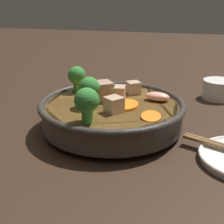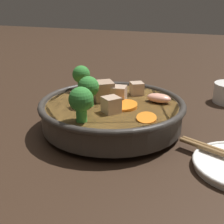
{
  "view_description": "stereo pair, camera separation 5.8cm",
  "coord_description": "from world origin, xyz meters",
  "views": [
    {
      "loc": [
        0.52,
        0.13,
        0.24
      ],
      "look_at": [
        0.0,
        0.0,
        0.03
      ],
      "focal_mm": 50.0,
      "sensor_mm": 36.0,
      "label": 1
    },
    {
      "loc": [
        0.5,
        0.19,
        0.24
      ],
      "look_at": [
        0.0,
        0.0,
        0.03
      ],
      "focal_mm": 50.0,
      "sensor_mm": 36.0,
      "label": 2
    }
  ],
  "objects": [
    {
      "name": "ground_plane",
      "position": [
        0.0,
        0.0,
        0.0
      ],
      "size": [
        3.0,
        3.0,
        0.0
      ],
      "primitive_type": "plane",
      "color": "black"
    },
    {
      "name": "stirfry_bowl",
      "position": [
        0.0,
        -0.0,
        0.04
      ],
      "size": [
        0.27,
        0.27,
        0.11
      ],
      "color": "#38332D",
      "rests_on": "ground_plane"
    },
    {
      "name": "tea_cup",
      "position": [
        -0.24,
        0.2,
        0.02
      ],
      "size": [
        0.08,
        0.08,
        0.05
      ],
      "color": "white",
      "rests_on": "ground_plane"
    }
  ]
}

